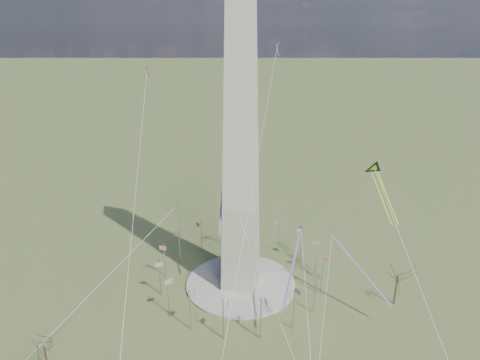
# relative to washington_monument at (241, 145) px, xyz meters

# --- Properties ---
(ground) EXTENTS (2000.00, 2000.00, 0.00)m
(ground) POSITION_rel_washington_monument_xyz_m (0.00, 0.00, -47.95)
(ground) COLOR #4D5D2E
(ground) RESTS_ON ground
(plaza) EXTENTS (36.00, 36.00, 0.80)m
(plaza) POSITION_rel_washington_monument_xyz_m (0.00, 0.00, -47.55)
(plaza) COLOR beige
(plaza) RESTS_ON ground
(washington_monument) EXTENTS (15.56, 15.56, 100.00)m
(washington_monument) POSITION_rel_washington_monument_xyz_m (0.00, 0.00, 0.00)
(washington_monument) COLOR beige
(washington_monument) RESTS_ON plaza
(flagpole_ring) EXTENTS (54.40, 54.40, 13.00)m
(flagpole_ring) POSITION_rel_washington_monument_xyz_m (-0.00, -0.00, -40.68)
(flagpole_ring) COLOR silver
(flagpole_ring) RESTS_ON ground
(tree_near) EXTENTS (8.42, 8.42, 14.73)m
(tree_near) POSITION_rel_washington_monument_xyz_m (48.32, -1.09, -37.45)
(tree_near) COLOR #3F2B26
(tree_near) RESTS_ON ground
(tree_far) EXTENTS (6.30, 6.30, 11.02)m
(tree_far) POSITION_rel_washington_monument_xyz_m (-40.52, -45.24, -40.10)
(tree_far) COLOR #3F2B26
(tree_far) RESTS_ON ground
(kite_delta_black) EXTENTS (10.16, 17.60, 14.42)m
(kite_delta_black) POSITION_rel_washington_monument_xyz_m (39.78, 9.57, -9.06)
(kite_delta_black) COLOR black
(kite_delta_black) RESTS_ON ground
(kite_diamond_purple) EXTENTS (2.23, 3.03, 8.87)m
(kite_diamond_purple) POSITION_rel_washington_monument_xyz_m (-22.89, 6.02, -24.87)
(kite_diamond_purple) COLOR navy
(kite_diamond_purple) RESTS_ON ground
(kite_streamer_left) EXTENTS (4.55, 22.48, 15.48)m
(kite_streamer_left) POSITION_rel_washington_monument_xyz_m (17.71, -11.05, -28.58)
(kite_streamer_left) COLOR #FF5928
(kite_streamer_left) RESTS_ON ground
(kite_streamer_mid) EXTENTS (3.84, 18.28, 12.59)m
(kite_streamer_mid) POSITION_rel_washington_monument_xyz_m (-6.38, 1.86, -18.04)
(kite_streamer_mid) COLOR #FF5928
(kite_streamer_mid) RESTS_ON ground
(kite_streamer_right) EXTENTS (18.43, 14.98, 15.42)m
(kite_streamer_right) POSITION_rel_washington_monument_xyz_m (34.10, -3.80, -31.74)
(kite_streamer_right) COLOR #FF5928
(kite_streamer_right) RESTS_ON ground
(kite_small_red) EXTENTS (1.27, 2.11, 4.92)m
(kite_small_red) POSITION_rel_washington_monument_xyz_m (-39.83, 30.45, 18.02)
(kite_small_red) COLOR red
(kite_small_red) RESTS_ON ground
(kite_small_white) EXTENTS (1.53, 2.35, 5.08)m
(kite_small_white) POSITION_rel_washington_monument_xyz_m (5.87, 39.59, 25.81)
(kite_small_white) COLOR silver
(kite_small_white) RESTS_ON ground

